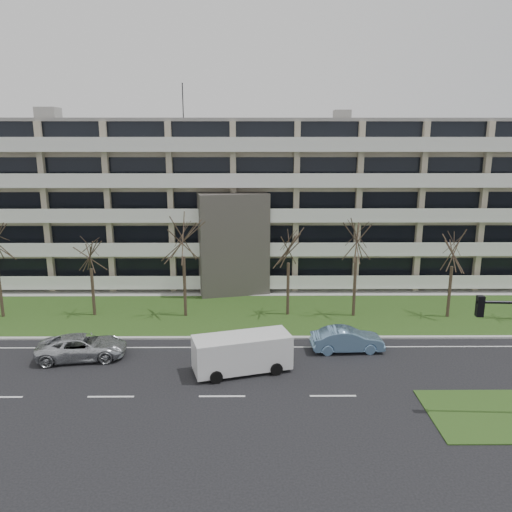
{
  "coord_description": "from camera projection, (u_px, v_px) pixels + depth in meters",
  "views": [
    {
      "loc": [
        1.65,
        -24.46,
        13.54
      ],
      "look_at": [
        1.91,
        10.0,
        5.44
      ],
      "focal_mm": 35.0,
      "sensor_mm": 36.0,
      "label": 1
    }
  ],
  "objects": [
    {
      "name": "grass_verge",
      "position": [
        232.0,
        314.0,
        39.54
      ],
      "size": [
        90.0,
        10.0,
        0.06
      ],
      "primitive_type": "cube",
      "color": "#2E4A18",
      "rests_on": "ground"
    },
    {
      "name": "apartment_building",
      "position": [
        236.0,
        200.0,
        49.8
      ],
      "size": [
        60.5,
        15.1,
        18.75
      ],
      "color": "tan",
      "rests_on": "ground"
    },
    {
      "name": "silver_pickup",
      "position": [
        82.0,
        347.0,
        31.43
      ],
      "size": [
        5.74,
        3.24,
        1.51
      ],
      "primitive_type": "imported",
      "rotation": [
        0.0,
        0.0,
        1.71
      ],
      "color": "#B8BBC0",
      "rests_on": "ground"
    },
    {
      "name": "blue_sedan",
      "position": [
        347.0,
        340.0,
        32.53
      ],
      "size": [
        4.78,
        1.89,
        1.55
      ],
      "primitive_type": "imported",
      "rotation": [
        0.0,
        0.0,
        1.63
      ],
      "color": "#7DACD9",
      "rests_on": "ground"
    },
    {
      "name": "lane_edge_line",
      "position": [
        228.0,
        347.0,
        33.22
      ],
      "size": [
        90.0,
        0.12,
        0.01
      ],
      "primitive_type": "cube",
      "color": "white",
      "rests_on": "ground"
    },
    {
      "name": "tree_2",
      "position": [
        90.0,
        250.0,
        38.05
      ],
      "size": [
        3.4,
        3.4,
        6.8
      ],
      "color": "#382B21",
      "rests_on": "ground"
    },
    {
      "name": "tree_4",
      "position": [
        289.0,
        242.0,
        38.03
      ],
      "size": [
        3.78,
        3.78,
        7.55
      ],
      "color": "#382B21",
      "rests_on": "ground"
    },
    {
      "name": "white_van",
      "position": [
        243.0,
        350.0,
        29.57
      ],
      "size": [
        6.1,
        3.62,
        2.23
      ],
      "rotation": [
        0.0,
        0.0,
        0.28
      ],
      "color": "white",
      "rests_on": "ground"
    },
    {
      "name": "ground",
      "position": [
        222.0,
        396.0,
        26.9
      ],
      "size": [
        160.0,
        160.0,
        0.0
      ],
      "primitive_type": "plane",
      "color": "black",
      "rests_on": "ground"
    },
    {
      "name": "sidewalk",
      "position": [
        234.0,
        293.0,
        44.9
      ],
      "size": [
        90.0,
        2.0,
        0.08
      ],
      "primitive_type": "cube",
      "color": "#B2B2AD",
      "rests_on": "ground"
    },
    {
      "name": "grass_median",
      "position": [
        498.0,
        415.0,
        25.04
      ],
      "size": [
        7.0,
        5.0,
        0.06
      ],
      "primitive_type": "cube",
      "color": "#2E4A18",
      "rests_on": "ground"
    },
    {
      "name": "tree_6",
      "position": [
        454.0,
        246.0,
        37.58
      ],
      "size": [
        3.65,
        3.65,
        7.29
      ],
      "color": "#382B21",
      "rests_on": "ground"
    },
    {
      "name": "tree_3",
      "position": [
        183.0,
        233.0,
        37.57
      ],
      "size": [
        4.28,
        4.28,
        8.55
      ],
      "color": "#382B21",
      "rests_on": "ground"
    },
    {
      "name": "tree_5",
      "position": [
        357.0,
        233.0,
        37.59
      ],
      "size": [
        4.26,
        4.26,
        8.53
      ],
      "color": "#382B21",
      "rests_on": "ground"
    },
    {
      "name": "curb",
      "position": [
        229.0,
        338.0,
        34.67
      ],
      "size": [
        90.0,
        0.35,
        0.12
      ],
      "primitive_type": "cube",
      "color": "#B2B2AD",
      "rests_on": "ground"
    }
  ]
}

